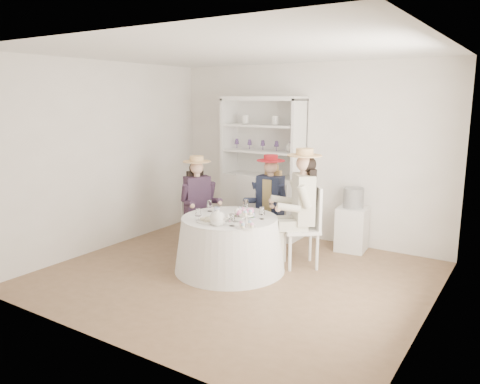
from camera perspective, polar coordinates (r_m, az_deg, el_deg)
The scene contains 23 objects.
ground at distance 5.94m, azimuth -0.53°, elevation -10.14°, with size 4.50×4.50×0.00m, color brown.
ceiling at distance 5.55m, azimuth -0.59°, elevation 16.77°, with size 4.50×4.50×0.00m, color white.
wall_back at distance 7.32m, azimuth 8.13°, elevation 4.78°, with size 4.50×4.50×0.00m, color silver.
wall_front at distance 4.10m, azimuth -16.17°, elevation -0.77°, with size 4.50×4.50×0.00m, color silver.
wall_left at distance 7.07m, azimuth -16.00°, elevation 4.21°, with size 4.50×4.50×0.00m, color silver.
wall_right at distance 4.75m, azimuth 22.72°, elevation 0.43°, with size 4.50×4.50×0.00m, color silver.
tea_table at distance 6.02m, azimuth -1.27°, elevation -6.33°, with size 1.42×1.42×0.70m.
hutch at distance 7.50m, azimuth 2.83°, elevation 0.64°, with size 1.39×0.71×2.20m.
side_table at distance 6.98m, azimuth 13.49°, elevation -4.41°, with size 0.41×0.41×0.64m, color silver.
hatbox at distance 6.87m, azimuth 13.66°, elevation -0.70°, with size 0.29×0.29×0.29m, color black.
guest_left at distance 6.72m, azimuth -5.15°, elevation -0.71°, with size 0.59×0.54×1.38m.
guest_mid at distance 6.65m, azimuth 3.63°, elevation -0.67°, with size 0.50×0.53×1.40m.
guest_right at distance 6.07m, azimuth 7.48°, elevation -1.10°, with size 0.67×0.64×1.56m.
spare_chair at distance 6.97m, azimuth 1.52°, elevation -1.90°, with size 0.56×0.56×1.08m.
teacup_a at distance 6.15m, azimuth -2.81°, elevation -2.24°, with size 0.09×0.09×0.07m, color white.
teacup_b at distance 6.17m, azimuth 0.11°, elevation -2.24°, with size 0.06×0.06×0.06m, color white.
teacup_c at distance 5.90m, azimuth 1.50°, elevation -2.86°, with size 0.08×0.08×0.06m, color white.
flower_bowl at distance 5.76m, azimuth -0.36°, elevation -3.22°, with size 0.24×0.24×0.06m, color white.
flower_arrangement at distance 5.77m, azimuth 0.45°, elevation -2.49°, with size 0.20×0.20×0.08m.
table_teapot at distance 5.54m, azimuth -2.73°, elevation -3.24°, with size 0.27×0.19×0.20m.
sandwich_plate at distance 5.73m, azimuth -3.96°, elevation -3.48°, with size 0.28×0.28×0.06m.
cupcake_stand at distance 5.44m, azimuth 0.79°, elevation -3.58°, with size 0.22×0.22×0.21m.
stemware_set at distance 5.91m, azimuth -1.28°, elevation -2.39°, with size 0.87×0.84×0.15m.
Camera 1 is at (3.05, -4.61, 2.18)m, focal length 35.00 mm.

